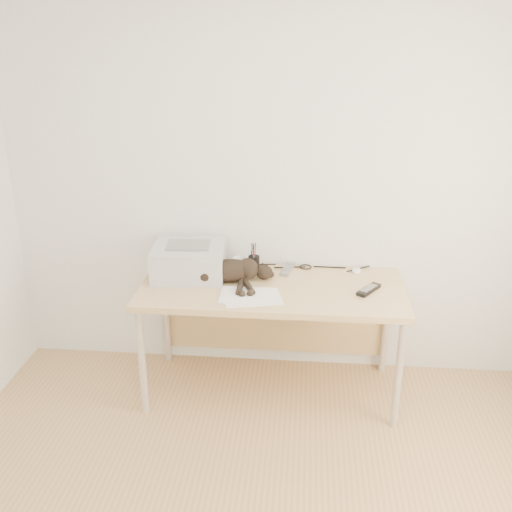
# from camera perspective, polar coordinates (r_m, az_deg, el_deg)

# --- Properties ---
(wall_back) EXTENTS (3.50, 0.00, 3.50)m
(wall_back) POSITION_cam_1_polar(r_m,az_deg,el_deg) (3.61, 2.07, 7.45)
(wall_back) COLOR white
(wall_back) RESTS_ON floor
(desk) EXTENTS (1.60, 0.70, 0.74)m
(desk) POSITION_cam_1_polar(r_m,az_deg,el_deg) (3.60, 1.67, -4.40)
(desk) COLOR tan
(desk) RESTS_ON floor
(printer) EXTENTS (0.47, 0.41, 0.21)m
(printer) POSITION_cam_1_polar(r_m,az_deg,el_deg) (3.60, -6.71, -0.44)
(printer) COLOR silver
(printer) RESTS_ON desk
(papers) EXTENTS (0.38, 0.30, 0.01)m
(papers) POSITION_cam_1_polar(r_m,az_deg,el_deg) (3.32, -0.58, -4.07)
(papers) COLOR white
(papers) RESTS_ON desk
(cat) EXTENTS (0.67, 0.32, 0.15)m
(cat) POSITION_cam_1_polar(r_m,az_deg,el_deg) (3.50, -3.10, -1.62)
(cat) COLOR black
(cat) RESTS_ON desk
(mug) EXTENTS (0.13, 0.13, 0.09)m
(mug) POSITION_cam_1_polar(r_m,az_deg,el_deg) (3.67, -1.66, -0.85)
(mug) COLOR white
(mug) RESTS_ON desk
(pen_cup) EXTENTS (0.07, 0.07, 0.19)m
(pen_cup) POSITION_cam_1_polar(r_m,az_deg,el_deg) (3.66, -0.21, -0.72)
(pen_cup) COLOR black
(pen_cup) RESTS_ON desk
(remote_grey) EXTENTS (0.10, 0.21, 0.02)m
(remote_grey) POSITION_cam_1_polar(r_m,az_deg,el_deg) (3.68, 3.17, -1.32)
(remote_grey) COLOR slate
(remote_grey) RESTS_ON desk
(remote_black) EXTENTS (0.16, 0.19, 0.02)m
(remote_black) POSITION_cam_1_polar(r_m,az_deg,el_deg) (3.45, 11.20, -3.33)
(remote_black) COLOR black
(remote_black) RESTS_ON desk
(mouse) EXTENTS (0.07, 0.11, 0.03)m
(mouse) POSITION_cam_1_polar(r_m,az_deg,el_deg) (3.72, 10.02, -1.30)
(mouse) COLOR white
(mouse) RESTS_ON desk
(cable_tangle) EXTENTS (1.36, 0.08, 0.01)m
(cable_tangle) POSITION_cam_1_polar(r_m,az_deg,el_deg) (3.74, 1.91, -0.99)
(cable_tangle) COLOR black
(cable_tangle) RESTS_ON desk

